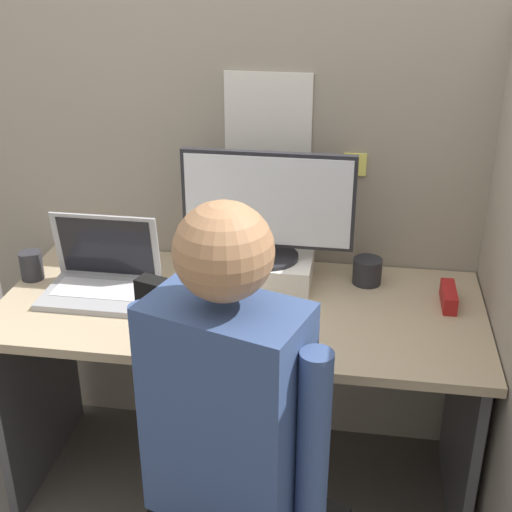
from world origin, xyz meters
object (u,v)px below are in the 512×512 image
office_chair (224,493)px  person (231,455)px  laptop (102,279)px  stapler (449,297)px  monitor (268,206)px  pen_cup (31,266)px  paper_box (267,269)px  coffee_mug (367,271)px  carrot_toy (253,339)px

office_chair → person: person is taller
laptop → stapler: laptop is taller
monitor → pen_cup: monitor is taller
paper_box → person: 0.91m
laptop → coffee_mug: laptop is taller
carrot_toy → pen_cup: (-0.79, 0.30, 0.03)m
paper_box → pen_cup: (-0.78, -0.10, 0.01)m
stapler → carrot_toy: (-0.57, -0.33, -0.01)m
monitor → pen_cup: size_ratio=5.83×
office_chair → pen_cup: 1.05m
laptop → carrot_toy: (0.53, -0.23, -0.03)m
coffee_mug → person: bearing=-106.5°
paper_box → monitor: bearing=90.0°
carrot_toy → stapler: bearing=30.0°
laptop → pen_cup: 0.28m
monitor → coffee_mug: 0.40m
pen_cup → office_chair: bearing=-39.8°
monitor → office_chair: bearing=-90.1°
paper_box → person: person is taller
stapler → monitor: bearing=172.6°
carrot_toy → laptop: bearing=156.3°
monitor → laptop: bearing=-161.6°
paper_box → carrot_toy: 0.40m
monitor → pen_cup: 0.82m
stapler → person: (-0.53, -0.83, 0.01)m
pen_cup → monitor: bearing=7.8°
office_chair → coffee_mug: office_chair is taller
monitor → stapler: (0.58, -0.08, -0.24)m
office_chair → pen_cup: bearing=140.2°
office_chair → coffee_mug: size_ratio=10.50×
stapler → person: bearing=-122.6°
paper_box → laptop: bearing=-161.9°
monitor → coffee_mug: size_ratio=5.84×
laptop → carrot_toy: size_ratio=2.29×
coffee_mug → stapler: bearing=-23.2°
stapler → carrot_toy: size_ratio=0.99×
monitor → pen_cup: bearing=-172.2°
monitor → person: (0.05, -0.91, -0.23)m
carrot_toy → coffee_mug: size_ratio=1.60×
paper_box → coffee_mug: coffee_mug is taller
carrot_toy → coffee_mug: 0.54m
carrot_toy → office_chair: size_ratio=0.15×
office_chair → carrot_toy: bearing=87.3°
pen_cup → paper_box: bearing=7.6°
carrot_toy → office_chair: (-0.02, -0.35, -0.24)m
person → coffee_mug: (0.28, 0.94, 0.00)m
laptop → coffee_mug: size_ratio=3.67×
monitor → person: bearing=-86.9°
stapler → office_chair: 0.93m
carrot_toy → person: size_ratio=0.11×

